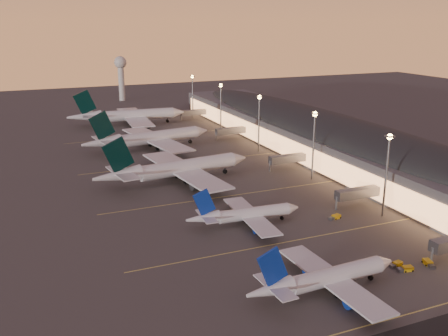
{
  "coord_description": "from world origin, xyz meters",
  "views": [
    {
      "loc": [
        -64.5,
        -112.79,
        57.99
      ],
      "look_at": [
        2.0,
        45.0,
        7.0
      ],
      "focal_mm": 40.0,
      "sensor_mm": 36.0,
      "label": 1
    }
  ],
  "objects_px": {
    "airliner_wide_far": "(128,116)",
    "baggage_tug_c": "(335,217)",
    "airliner_wide_mid": "(149,138)",
    "baggage_tug_b": "(396,264)",
    "airliner_narrow_north": "(244,215)",
    "radar_tower": "(121,71)",
    "baggage_tug_a": "(406,269)",
    "baggage_tug_d": "(429,263)",
    "airliner_wide_near": "(175,169)",
    "airliner_narrow_south": "(324,278)"
  },
  "relations": [
    {
      "from": "airliner_wide_far",
      "to": "baggage_tug_a",
      "type": "bearing_deg",
      "value": -79.75
    },
    {
      "from": "airliner_narrow_north",
      "to": "baggage_tug_b",
      "type": "distance_m",
      "value": 44.54
    },
    {
      "from": "baggage_tug_d",
      "to": "airliner_wide_near",
      "type": "bearing_deg",
      "value": 39.8
    },
    {
      "from": "airliner_narrow_north",
      "to": "airliner_wide_far",
      "type": "xyz_separation_m",
      "value": [
        0.2,
        157.49,
        2.22
      ]
    },
    {
      "from": "radar_tower",
      "to": "baggage_tug_a",
      "type": "bearing_deg",
      "value": -88.48
    },
    {
      "from": "airliner_wide_far",
      "to": "baggage_tug_c",
      "type": "relative_size",
      "value": 15.73
    },
    {
      "from": "airliner_wide_near",
      "to": "airliner_wide_far",
      "type": "relative_size",
      "value": 0.93
    },
    {
      "from": "airliner_narrow_north",
      "to": "radar_tower",
      "type": "bearing_deg",
      "value": 90.04
    },
    {
      "from": "airliner_wide_far",
      "to": "baggage_tug_a",
      "type": "xyz_separation_m",
      "value": [
        23.69,
        -198.01,
        -4.96
      ]
    },
    {
      "from": "airliner_narrow_north",
      "to": "airliner_wide_far",
      "type": "bearing_deg",
      "value": 93.68
    },
    {
      "from": "airliner_narrow_south",
      "to": "airliner_wide_near",
      "type": "bearing_deg",
      "value": 91.67
    },
    {
      "from": "airliner_narrow_north",
      "to": "baggage_tug_b",
      "type": "height_order",
      "value": "airliner_narrow_north"
    },
    {
      "from": "airliner_narrow_north",
      "to": "radar_tower",
      "type": "distance_m",
      "value": 251.03
    },
    {
      "from": "airliner_narrow_north",
      "to": "baggage_tug_b",
      "type": "xyz_separation_m",
      "value": [
        23.44,
        -37.78,
        -2.77
      ]
    },
    {
      "from": "airliner_wide_near",
      "to": "airliner_wide_far",
      "type": "bearing_deg",
      "value": 79.25
    },
    {
      "from": "airliner_wide_mid",
      "to": "baggage_tug_b",
      "type": "xyz_separation_m",
      "value": [
        26.27,
        -136.45,
        -4.69
      ]
    },
    {
      "from": "airliner_narrow_south",
      "to": "airliner_wide_near",
      "type": "relative_size",
      "value": 0.62
    },
    {
      "from": "airliner_narrow_north",
      "to": "radar_tower",
      "type": "height_order",
      "value": "radar_tower"
    },
    {
      "from": "airliner_wide_near",
      "to": "airliner_wide_mid",
      "type": "bearing_deg",
      "value": 78.78
    },
    {
      "from": "baggage_tug_a",
      "to": "baggage_tug_d",
      "type": "xyz_separation_m",
      "value": [
        7.18,
        0.01,
        0.02
      ]
    },
    {
      "from": "airliner_wide_near",
      "to": "radar_tower",
      "type": "height_order",
      "value": "radar_tower"
    },
    {
      "from": "baggage_tug_b",
      "to": "baggage_tug_d",
      "type": "height_order",
      "value": "baggage_tug_d"
    },
    {
      "from": "airliner_wide_mid",
      "to": "airliner_narrow_south",
      "type": "bearing_deg",
      "value": -98.38
    },
    {
      "from": "airliner_narrow_south",
      "to": "baggage_tug_c",
      "type": "bearing_deg",
      "value": 49.41
    },
    {
      "from": "airliner_narrow_south",
      "to": "radar_tower",
      "type": "xyz_separation_m",
      "value": [
        16.19,
        291.15,
        18.32
      ]
    },
    {
      "from": "radar_tower",
      "to": "airliner_wide_near",
      "type": "bearing_deg",
      "value": -96.32
    },
    {
      "from": "baggage_tug_c",
      "to": "baggage_tug_d",
      "type": "distance_m",
      "value": 34.27
    },
    {
      "from": "airliner_narrow_south",
      "to": "baggage_tug_d",
      "type": "xyz_separation_m",
      "value": [
        31.06,
        0.82,
        -3.01
      ]
    },
    {
      "from": "airliner_wide_far",
      "to": "baggage_tug_c",
      "type": "height_order",
      "value": "airliner_wide_far"
    },
    {
      "from": "airliner_wide_far",
      "to": "baggage_tug_b",
      "type": "bearing_deg",
      "value": -79.78
    },
    {
      "from": "airliner_narrow_south",
      "to": "baggage_tug_d",
      "type": "relative_size",
      "value": 9.0
    },
    {
      "from": "radar_tower",
      "to": "airliner_narrow_north",
      "type": "bearing_deg",
      "value": -93.71
    },
    {
      "from": "airliner_narrow_north",
      "to": "baggage_tug_c",
      "type": "xyz_separation_m",
      "value": [
        27.43,
        -6.43,
        -2.72
      ]
    },
    {
      "from": "baggage_tug_d",
      "to": "baggage_tug_c",
      "type": "bearing_deg",
      "value": 22.71
    },
    {
      "from": "baggage_tug_a",
      "to": "baggage_tug_c",
      "type": "xyz_separation_m",
      "value": [
        3.54,
        34.09,
        0.02
      ]
    },
    {
      "from": "baggage_tug_b",
      "to": "baggage_tug_d",
      "type": "xyz_separation_m",
      "value": [
        7.63,
        -2.74,
        0.05
      ]
    },
    {
      "from": "airliner_wide_near",
      "to": "airliner_wide_far",
      "type": "xyz_separation_m",
      "value": [
        6.51,
        110.73,
        0.41
      ]
    },
    {
      "from": "airliner_narrow_north",
      "to": "baggage_tug_a",
      "type": "distance_m",
      "value": 47.12
    },
    {
      "from": "baggage_tug_c",
      "to": "airliner_wide_mid",
      "type": "bearing_deg",
      "value": 93.16
    },
    {
      "from": "airliner_wide_near",
      "to": "baggage_tug_d",
      "type": "distance_m",
      "value": 95.05
    },
    {
      "from": "airliner_narrow_south",
      "to": "baggage_tug_c",
      "type": "relative_size",
      "value": 9.07
    },
    {
      "from": "airliner_wide_mid",
      "to": "baggage_tug_a",
      "type": "xyz_separation_m",
      "value": [
        26.72,
        -139.2,
        -4.65
      ]
    },
    {
      "from": "radar_tower",
      "to": "baggage_tug_d",
      "type": "distance_m",
      "value": 291.49
    },
    {
      "from": "airliner_narrow_south",
      "to": "airliner_wide_far",
      "type": "bearing_deg",
      "value": 87.52
    },
    {
      "from": "radar_tower",
      "to": "baggage_tug_b",
      "type": "distance_m",
      "value": 288.48
    },
    {
      "from": "baggage_tug_c",
      "to": "baggage_tug_d",
      "type": "relative_size",
      "value": 0.99
    },
    {
      "from": "airliner_wide_near",
      "to": "airliner_wide_far",
      "type": "height_order",
      "value": "airliner_wide_far"
    },
    {
      "from": "baggage_tug_c",
      "to": "radar_tower",
      "type": "bearing_deg",
      "value": 79.61
    },
    {
      "from": "airliner_wide_far",
      "to": "radar_tower",
      "type": "bearing_deg",
      "value": 83.6
    },
    {
      "from": "baggage_tug_d",
      "to": "airliner_wide_mid",
      "type": "bearing_deg",
      "value": 30.3
    }
  ]
}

